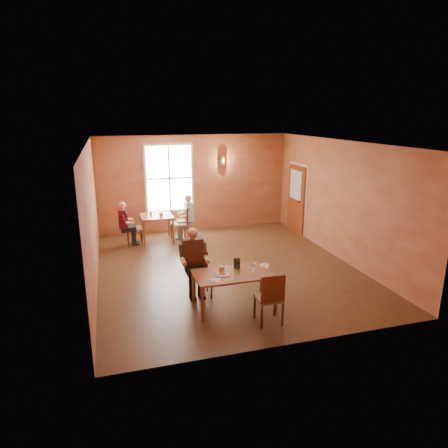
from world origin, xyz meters
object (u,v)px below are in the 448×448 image
object	(u,v)px
chair_diner_main	(201,276)
second_table	(157,229)
diner_white	(180,219)
chair_diner_maroon	(134,228)
diner_maroon	(133,223)
chair_empty	(269,297)
diner_main	(201,266)
chair_diner_white	(179,223)
main_table	(234,290)

from	to	relation	value
chair_diner_main	second_table	bearing A→B (deg)	-84.13
chair_diner_main	diner_white	size ratio (longest dim) A/B	0.70
chair_diner_main	second_table	world-z (taller)	chair_diner_main
chair_diner_maroon	diner_maroon	bearing A→B (deg)	-90.00
chair_empty	diner_maroon	xyz separation A→B (m)	(-2.00, 5.25, 0.13)
diner_white	diner_maroon	distance (m)	1.36
chair_diner_main	diner_white	xyz separation A→B (m)	(0.28, 3.88, 0.19)
diner_white	chair_diner_maroon	world-z (taller)	diner_white
chair_empty	second_table	size ratio (longest dim) A/B	1.08
diner_main	diner_maroon	distance (m)	4.06
second_table	chair_diner_white	xyz separation A→B (m)	(0.65, 0.00, 0.11)
diner_main	diner_maroon	world-z (taller)	diner_main
main_table	diner_maroon	bearing A→B (deg)	109.21
chair_diner_maroon	second_table	bearing A→B (deg)	90.00
chair_empty	chair_diner_maroon	distance (m)	5.60
chair_empty	chair_diner_white	size ratio (longest dim) A/B	0.95
diner_white	diner_maroon	bearing A→B (deg)	90.00
diner_main	diner_maroon	size ratio (longest dim) A/B	1.11
chair_empty	diner_white	distance (m)	5.29
main_table	diner_maroon	distance (m)	4.81
main_table	chair_diner_main	size ratio (longest dim) A/B	1.69
chair_diner_main	chair_empty	xyz separation A→B (m)	(0.92, -1.36, 0.04)
diner_maroon	chair_diner_white	bearing A→B (deg)	90.00
diner_maroon	diner_main	bearing A→B (deg)	15.42
chair_diner_main	diner_main	size ratio (longest dim) A/B	0.66
diner_main	second_table	distance (m)	3.94
chair_diner_main	chair_empty	world-z (taller)	chair_empty
diner_main	diner_maroon	xyz separation A→B (m)	(-1.08, 3.91, -0.06)
diner_maroon	chair_diner_maroon	bearing A→B (deg)	90.00
main_table	diner_white	size ratio (longest dim) A/B	1.18
second_table	diner_maroon	xyz separation A→B (m)	(-0.68, 0.00, 0.21)
diner_white	chair_diner_maroon	size ratio (longest dim) A/B	1.34
chair_diner_white	diner_maroon	size ratio (longest dim) A/B	0.84
second_table	diner_white	distance (m)	0.72
chair_empty	second_table	world-z (taller)	chair_empty
chair_diner_main	chair_diner_white	bearing A→B (deg)	-93.70
diner_maroon	second_table	bearing A→B (deg)	90.00
chair_diner_white	chair_diner_maroon	distance (m)	1.30
chair_diner_white	chair_diner_maroon	size ratio (longest dim) A/B	1.07
chair_diner_white	diner_maroon	xyz separation A→B (m)	(-1.33, 0.00, 0.10)
chair_diner_main	diner_maroon	world-z (taller)	diner_maroon
chair_diner_main	chair_diner_white	distance (m)	3.89
main_table	second_table	distance (m)	4.62
main_table	chair_diner_maroon	world-z (taller)	chair_diner_maroon
main_table	diner_white	bearing A→B (deg)	92.77
main_table	diner_maroon	size ratio (longest dim) A/B	1.23
second_table	chair_diner_maroon	distance (m)	0.65
diner_main	chair_empty	xyz separation A→B (m)	(0.92, -1.33, -0.19)
diner_main	chair_diner_white	distance (m)	3.92
chair_diner_main	chair_empty	size ratio (longest dim) A/B	0.92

